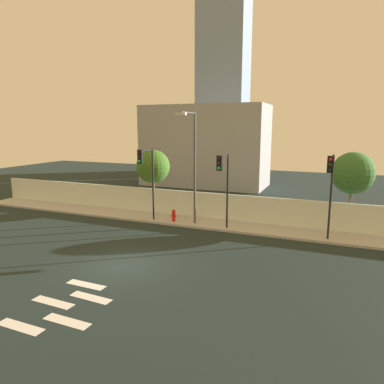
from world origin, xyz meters
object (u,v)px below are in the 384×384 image
at_px(traffic_light_right, 223,176).
at_px(street_lamp_curbside, 193,159).
at_px(traffic_light_center, 331,180).
at_px(roadside_tree_midleft, 353,173).
at_px(fire_hydrant, 174,215).
at_px(roadside_tree_leftmost, 153,167).
at_px(traffic_light_left, 146,169).

height_order(traffic_light_right, street_lamp_curbside, street_lamp_curbside).
bearing_deg(traffic_light_right, traffic_light_center, 1.16).
bearing_deg(street_lamp_curbside, roadside_tree_midleft, 18.34).
relative_size(fire_hydrant, roadside_tree_leftmost, 0.17).
bearing_deg(traffic_light_right, roadside_tree_midleft, 26.98).
relative_size(roadside_tree_leftmost, roadside_tree_midleft, 0.96).
relative_size(fire_hydrant, roadside_tree_midleft, 0.16).
bearing_deg(roadside_tree_leftmost, street_lamp_curbside, -34.25).
distance_m(fire_hydrant, roadside_tree_leftmost, 5.18).
height_order(traffic_light_center, roadside_tree_midleft, traffic_light_center).
height_order(roadside_tree_leftmost, roadside_tree_midleft, roadside_tree_midleft).
xyz_separation_m(traffic_light_center, street_lamp_curbside, (-8.33, 0.44, 0.77)).
height_order(street_lamp_curbside, fire_hydrant, street_lamp_curbside).
bearing_deg(street_lamp_curbside, traffic_light_right, -14.20).
relative_size(street_lamp_curbside, roadside_tree_midleft, 1.46).
distance_m(traffic_light_left, roadside_tree_leftmost, 4.13).
xyz_separation_m(roadside_tree_leftmost, roadside_tree_midleft, (14.21, -0.00, 0.20)).
xyz_separation_m(traffic_light_left, street_lamp_curbside, (3.08, 0.64, 0.71)).
bearing_deg(fire_hydrant, traffic_light_left, -151.56).
height_order(street_lamp_curbside, roadside_tree_leftmost, street_lamp_curbside).
bearing_deg(traffic_light_right, fire_hydrant, 168.32).
height_order(traffic_light_left, street_lamp_curbside, street_lamp_curbside).
distance_m(street_lamp_curbside, fire_hydrant, 4.17).
bearing_deg(traffic_light_left, roadside_tree_leftmost, 112.47).
relative_size(traffic_light_center, fire_hydrant, 5.92).
bearing_deg(fire_hydrant, traffic_light_right, -11.68).
height_order(traffic_light_center, street_lamp_curbside, street_lamp_curbside).
height_order(traffic_light_center, roadside_tree_leftmost, traffic_light_center).
bearing_deg(traffic_light_left, traffic_light_right, 0.78).
height_order(traffic_light_right, roadside_tree_leftmost, traffic_light_right).
xyz_separation_m(traffic_light_right, street_lamp_curbside, (-2.23, 0.56, 0.87)).
bearing_deg(traffic_light_center, roadside_tree_midleft, 71.19).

